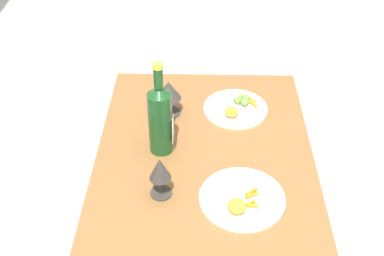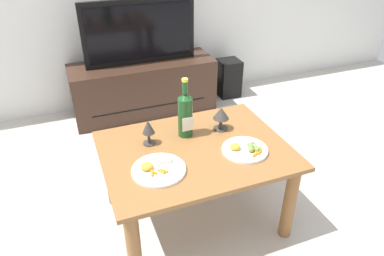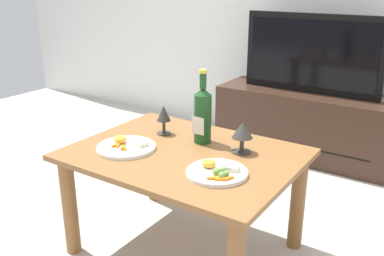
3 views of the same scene
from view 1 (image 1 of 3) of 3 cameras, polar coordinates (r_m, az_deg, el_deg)
ground_plane at (r=2.15m, az=1.23°, el=-12.85°), size 6.40×6.40×0.00m
dining_table at (r=1.85m, az=1.40°, el=-4.76°), size 1.00×0.76×0.51m
wine_bottle at (r=1.70m, az=-3.61°, el=1.23°), size 0.08×0.08×0.35m
goblet_left at (r=1.56m, az=-3.63°, el=-4.87°), size 0.07×0.07×0.15m
goblet_right at (r=1.90m, az=-2.66°, el=4.09°), size 0.09×0.09×0.14m
dinner_plate_left at (r=1.60m, az=5.60°, el=-7.87°), size 0.27×0.27×0.05m
dinner_plate_right at (r=1.97m, az=4.96°, el=2.33°), size 0.25×0.25×0.04m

